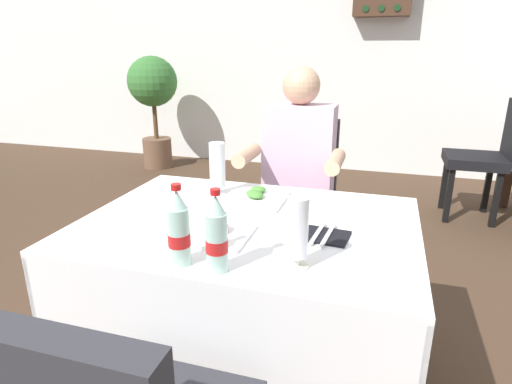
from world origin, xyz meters
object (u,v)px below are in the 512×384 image
cola_bottle_primary (217,236)px  seated_diner_far (296,175)px  plate_near_camera (217,231)px  napkin_cutlery_set (323,235)px  main_dining_table (248,261)px  chair_far_diner_seat (294,197)px  beer_glass_middle (217,169)px  potted_plant_corner (153,95)px  beer_glass_left (298,232)px  plate_far_diner (255,197)px  cola_bottle_secondary (179,230)px  background_chair_left (488,153)px

cola_bottle_primary → seated_diner_far: bearing=90.0°
plate_near_camera → napkin_cutlery_set: 0.36m
main_dining_table → plate_near_camera: (-0.06, -0.16, 0.18)m
main_dining_table → chair_far_diner_seat: bearing=90.0°
beer_glass_middle → potted_plant_corner: bearing=124.4°
plate_near_camera → beer_glass_left: bearing=-23.6°
plate_far_diner → napkin_cutlery_set: plate_far_diner is taller
chair_far_diner_seat → plate_near_camera: 1.02m
main_dining_table → cola_bottle_primary: size_ratio=4.93×
chair_far_diner_seat → plate_near_camera: size_ratio=4.37×
cola_bottle_secondary → chair_far_diner_seat: bearing=85.8°
seated_diner_far → background_chair_left: (1.22, 1.59, -0.16)m
main_dining_table → plate_near_camera: size_ratio=5.44×
cola_bottle_primary → background_chair_left: (1.22, 2.69, -0.29)m
main_dining_table → background_chair_left: (1.25, 2.32, -0.02)m
plate_near_camera → chair_far_diner_seat: bearing=86.7°
napkin_cutlery_set → chair_far_diner_seat: bearing=107.6°
potted_plant_corner → main_dining_table: bearing=-55.0°
beer_glass_left → cola_bottle_primary: (-0.21, -0.09, -0.00)m
cola_bottle_secondary → seated_diner_far: bearing=83.8°
beer_glass_middle → plate_near_camera: bearing=-68.7°
plate_far_diner → cola_bottle_secondary: cola_bottle_secondary is taller
beer_glass_middle → background_chair_left: (1.47, 2.06, -0.30)m
main_dining_table → seated_diner_far: 0.74m
plate_far_diner → cola_bottle_primary: 0.62m
main_dining_table → cola_bottle_primary: (0.03, -0.37, 0.27)m
beer_glass_middle → seated_diner_far: bearing=62.1°
plate_near_camera → beer_glass_left: (0.30, -0.13, 0.09)m
cola_bottle_secondary → napkin_cutlery_set: 0.50m
seated_diner_far → napkin_cutlery_set: seated_diner_far is taller
cola_bottle_secondary → beer_glass_middle: bearing=101.8°
cola_bottle_primary → background_chair_left: size_ratio=0.25×
plate_near_camera → background_chair_left: size_ratio=0.23×
main_dining_table → beer_glass_middle: size_ratio=5.34×
main_dining_table → plate_near_camera: plate_near_camera is taller
napkin_cutlery_set → potted_plant_corner: 3.88m
seated_diner_far → napkin_cutlery_set: (0.25, -0.79, 0.03)m
plate_near_camera → potted_plant_corner: size_ratio=0.18×
cola_bottle_primary → plate_near_camera: bearing=112.2°
beer_glass_left → cola_bottle_primary: size_ratio=0.87×
cola_bottle_primary → cola_bottle_secondary: bearing=177.2°
main_dining_table → chair_far_diner_seat: chair_far_diner_seat is taller
chair_far_diner_seat → beer_glass_left: 1.19m
plate_far_diner → cola_bottle_secondary: bearing=-94.4°
napkin_cutlery_set → potted_plant_corner: bearing=127.9°
chair_far_diner_seat → seated_diner_far: bearing=-74.9°
seated_diner_far → cola_bottle_primary: seated_diner_far is taller
beer_glass_left → beer_glass_middle: (-0.46, 0.55, 0.00)m
seated_diner_far → cola_bottle_primary: bearing=-90.0°
chair_far_diner_seat → cola_bottle_primary: (0.03, -1.21, 0.29)m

